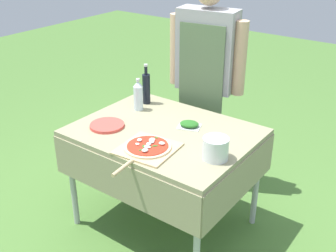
{
  "coord_description": "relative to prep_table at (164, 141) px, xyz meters",
  "views": [
    {
      "loc": [
        1.54,
        -2.05,
        2.08
      ],
      "look_at": [
        0.03,
        0.0,
        0.83
      ],
      "focal_mm": 45.0,
      "sensor_mm": 36.0,
      "label": 1
    }
  ],
  "objects": [
    {
      "name": "ground_plane",
      "position": [
        0.0,
        0.0,
        -0.71
      ],
      "size": [
        12.0,
        12.0,
        0.0
      ],
      "primitive_type": "plane",
      "color": "#517F38"
    },
    {
      "name": "person_cook",
      "position": [
        -0.11,
        0.7,
        0.3
      ],
      "size": [
        0.63,
        0.27,
        1.7
      ],
      "rotation": [
        0.0,
        0.0,
        3.29
      ],
      "color": "#4C4C51",
      "rests_on": "ground"
    },
    {
      "name": "water_bottle",
      "position": [
        -0.36,
        0.16,
        0.2
      ],
      "size": [
        0.07,
        0.07,
        0.25
      ],
      "color": "silver",
      "rests_on": "prep_table"
    },
    {
      "name": "pizza_on_peel",
      "position": [
        0.08,
        -0.29,
        0.1
      ],
      "size": [
        0.37,
        0.55,
        0.05
      ],
      "rotation": [
        0.0,
        0.0,
        0.11
      ],
      "color": "#D1B27F",
      "rests_on": "prep_table"
    },
    {
      "name": "prep_table",
      "position": [
        0.0,
        0.0,
        0.0
      ],
      "size": [
        1.21,
        0.93,
        0.79
      ],
      "color": "gray",
      "rests_on": "ground"
    },
    {
      "name": "plate_stack",
      "position": [
        -0.35,
        -0.19,
        0.1
      ],
      "size": [
        0.24,
        0.24,
        0.02
      ],
      "color": "#DB4C42",
      "rests_on": "prep_table"
    },
    {
      "name": "oil_bottle",
      "position": [
        -0.39,
        0.3,
        0.21
      ],
      "size": [
        0.06,
        0.06,
        0.32
      ],
      "color": "black",
      "rests_on": "prep_table"
    },
    {
      "name": "mixing_tub",
      "position": [
        0.47,
        -0.12,
        0.15
      ],
      "size": [
        0.16,
        0.16,
        0.14
      ],
      "primitive_type": "cylinder",
      "color": "silver",
      "rests_on": "prep_table"
    },
    {
      "name": "herb_container",
      "position": [
        0.11,
        0.14,
        0.11
      ],
      "size": [
        0.19,
        0.17,
        0.04
      ],
      "rotation": [
        0.0,
        0.0,
        0.33
      ],
      "color": "silver",
      "rests_on": "prep_table"
    }
  ]
}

